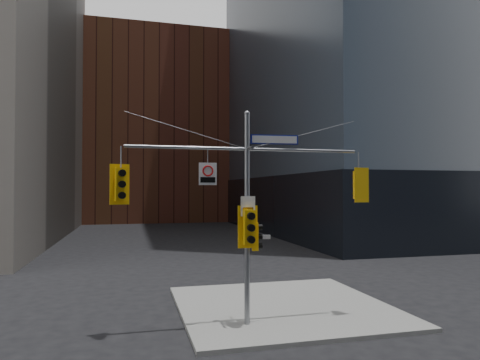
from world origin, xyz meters
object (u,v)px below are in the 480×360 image
traffic_light_pole_side (256,237)px  street_sign_blade (274,140)px  traffic_light_west_arm (121,184)px  regulatory_sign_arm (208,173)px  traffic_light_east_arm (359,185)px  traffic_light_pole_front (249,227)px  signal_assembly (247,196)px

traffic_light_pole_side → street_sign_blade: size_ratio=0.56×
traffic_light_west_arm → regulatory_sign_arm: size_ratio=1.74×
traffic_light_east_arm → regulatory_sign_arm: size_ratio=1.69×
traffic_light_pole_front → street_sign_blade: street_sign_blade is taller
traffic_light_east_arm → traffic_light_pole_side: traffic_light_east_arm is taller
traffic_light_west_arm → street_sign_blade: 5.30m
signal_assembly → traffic_light_west_arm: bearing=179.8°
traffic_light_west_arm → street_sign_blade: street_sign_blade is taller
street_sign_blade → regulatory_sign_arm: street_sign_blade is taller
traffic_light_pole_front → regulatory_sign_arm: size_ratio=1.92×
traffic_light_pole_side → traffic_light_west_arm: bearing=102.1°
signal_assembly → regulatory_sign_arm: size_ratio=10.87×
traffic_light_pole_side → traffic_light_pole_front: traffic_light_pole_front is taller
traffic_light_pole_front → regulatory_sign_arm: bearing=169.0°
traffic_light_pole_front → street_sign_blade: bearing=14.9°
traffic_light_east_arm → traffic_light_pole_front: bearing=-3.7°
signal_assembly → traffic_light_pole_front: 1.06m
street_sign_blade → traffic_light_pole_front: bearing=-159.1°
traffic_light_east_arm → regulatory_sign_arm: 5.53m
traffic_light_west_arm → regulatory_sign_arm: 2.78m
traffic_light_east_arm → regulatory_sign_arm: (-5.51, -0.02, 0.37)m
traffic_light_west_arm → traffic_light_pole_front: (4.09, -0.28, -1.40)m
traffic_light_pole_front → regulatory_sign_arm: (-1.34, 0.25, 1.78)m
traffic_light_pole_front → street_sign_blade: 3.12m
street_sign_blade → regulatory_sign_arm: (-2.32, -0.02, -1.18)m
signal_assembly → traffic_light_west_arm: size_ratio=6.26×
traffic_light_pole_side → regulatory_sign_arm: regulatory_sign_arm is taller
street_sign_blade → regulatory_sign_arm: bearing=-174.0°
traffic_light_west_arm → traffic_light_pole_side: (4.41, -0.01, -1.75)m
signal_assembly → street_sign_blade: signal_assembly is taller
street_sign_blade → traffic_light_west_arm: bearing=-174.7°
signal_assembly → traffic_light_pole_front: (-0.00, -0.27, -1.02)m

